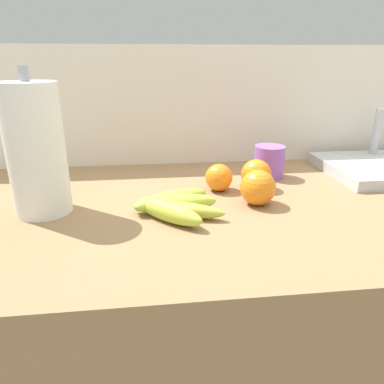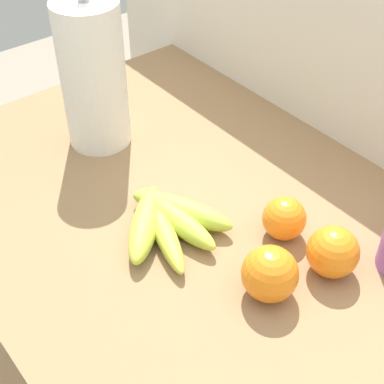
% 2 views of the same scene
% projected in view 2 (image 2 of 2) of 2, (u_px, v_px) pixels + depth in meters
% --- Properties ---
extents(banana_bunch, '(0.21, 0.20, 0.04)m').
position_uv_depth(banana_bunch, '(166.00, 219.00, 0.92)').
color(banana_bunch, '#B9CE3F').
rests_on(banana_bunch, counter).
extents(orange_back_right, '(0.08, 0.08, 0.08)m').
position_uv_depth(orange_back_right, '(270.00, 274.00, 0.81)').
color(orange_back_right, orange).
rests_on(orange_back_right, counter).
extents(orange_back_left, '(0.08, 0.08, 0.08)m').
position_uv_depth(orange_back_left, '(333.00, 252.00, 0.84)').
color(orange_back_left, orange).
rests_on(orange_back_left, counter).
extents(orange_front, '(0.07, 0.07, 0.07)m').
position_uv_depth(orange_front, '(284.00, 218.00, 0.90)').
color(orange_front, orange).
rests_on(orange_front, counter).
extents(paper_towel_roll, '(0.12, 0.12, 0.31)m').
position_uv_depth(paper_towel_roll, '(93.00, 76.00, 1.03)').
color(paper_towel_roll, white).
rests_on(paper_towel_roll, counter).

